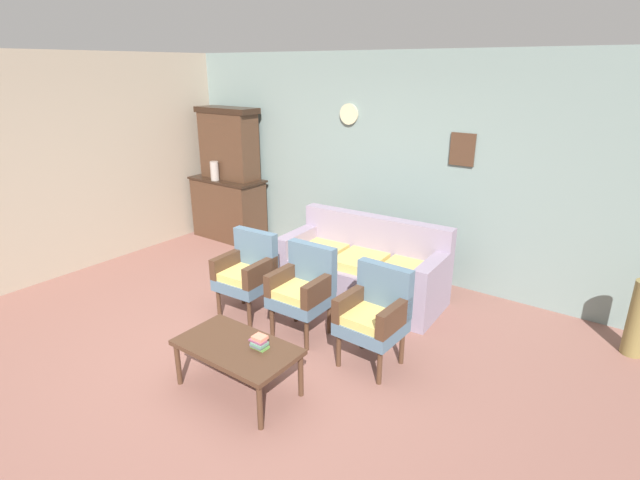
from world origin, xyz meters
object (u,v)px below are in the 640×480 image
object	(u,v)px
side_cabinet	(229,208)
armchair_row_middle	(303,287)
book_stack_on_table	(259,343)
vase_on_cabinet	(215,171)
floor_vase_by_wall	(639,319)
armchair_by_doorway	(375,313)
floral_couch	(363,270)
coffee_table	(237,350)
armchair_near_cabinet	(247,271)

from	to	relation	value
side_cabinet	armchair_row_middle	distance (m)	3.13
side_cabinet	book_stack_on_table	distance (m)	3.94
vase_on_cabinet	floor_vase_by_wall	bearing A→B (deg)	0.82
vase_on_cabinet	floor_vase_by_wall	distance (m)	5.49
vase_on_cabinet	book_stack_on_table	size ratio (longest dim) A/B	1.98
side_cabinet	vase_on_cabinet	bearing A→B (deg)	-107.89
armchair_by_doorway	floor_vase_by_wall	size ratio (longest dim) A/B	1.23
floral_couch	book_stack_on_table	world-z (taller)	floral_couch
armchair_by_doorway	armchair_row_middle	bearing A→B (deg)	177.22
side_cabinet	floor_vase_by_wall	distance (m)	5.39
side_cabinet	coffee_table	xyz separation A→B (m)	(2.82, -2.63, -0.09)
side_cabinet	armchair_row_middle	world-z (taller)	side_cabinet
armchair_by_doorway	side_cabinet	bearing A→B (deg)	155.00
vase_on_cabinet	armchair_near_cabinet	xyz separation A→B (m)	(2.03, -1.45, -0.57)
floral_couch	armchair_row_middle	xyz separation A→B (m)	(-0.05, -1.05, 0.17)
armchair_row_middle	armchair_by_doorway	bearing A→B (deg)	-2.78
side_cabinet	armchair_row_middle	xyz separation A→B (m)	(2.70, -1.60, 0.03)
floral_couch	armchair_by_doorway	size ratio (longest dim) A/B	2.10
armchair_near_cabinet	book_stack_on_table	xyz separation A→B (m)	(1.03, -0.93, -0.03)
side_cabinet	floor_vase_by_wall	size ratio (longest dim) A/B	1.58
vase_on_cabinet	floral_couch	size ratio (longest dim) A/B	0.15
book_stack_on_table	floral_couch	bearing A→B (deg)	97.31
armchair_row_middle	floral_couch	bearing A→B (deg)	87.52
armchair_near_cabinet	armchair_by_doorway	xyz separation A→B (m)	(1.54, -0.01, 0.00)
armchair_by_doorway	armchair_near_cabinet	bearing A→B (deg)	179.55
floor_vase_by_wall	armchair_by_doorway	bearing A→B (deg)	-140.62
side_cabinet	book_stack_on_table	world-z (taller)	side_cabinet
armchair_near_cabinet	floor_vase_by_wall	xyz separation A→B (m)	(3.42, 1.53, -0.13)
side_cabinet	book_stack_on_table	size ratio (longest dim) A/B	8.25
floral_couch	coffee_table	bearing A→B (deg)	-87.76
side_cabinet	floor_vase_by_wall	xyz separation A→B (m)	(5.39, -0.10, -0.10)
vase_on_cabinet	armchair_row_middle	world-z (taller)	vase_on_cabinet
vase_on_cabinet	floral_couch	world-z (taller)	vase_on_cabinet
armchair_row_middle	book_stack_on_table	distance (m)	1.00
side_cabinet	floral_couch	world-z (taller)	side_cabinet
armchair_near_cabinet	floor_vase_by_wall	distance (m)	3.75
side_cabinet	coffee_table	world-z (taller)	side_cabinet
side_cabinet	vase_on_cabinet	distance (m)	0.63
armchair_near_cabinet	armchair_row_middle	world-z (taller)	same
vase_on_cabinet	floor_vase_by_wall	xyz separation A→B (m)	(5.45, 0.08, -0.70)
floral_couch	floor_vase_by_wall	size ratio (longest dim) A/B	2.59
armchair_near_cabinet	armchair_row_middle	xyz separation A→B (m)	(0.72, 0.03, 0.00)
side_cabinet	coffee_table	distance (m)	3.86
side_cabinet	armchair_near_cabinet	bearing A→B (deg)	-39.54
vase_on_cabinet	coffee_table	size ratio (longest dim) A/B	0.28
coffee_table	floor_vase_by_wall	size ratio (longest dim) A/B	1.37
armchair_row_middle	floor_vase_by_wall	bearing A→B (deg)	29.10
floor_vase_by_wall	armchair_near_cabinet	bearing A→B (deg)	-155.93
armchair_row_middle	book_stack_on_table	size ratio (longest dim) A/B	6.43
vase_on_cabinet	coffee_table	distance (m)	3.85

